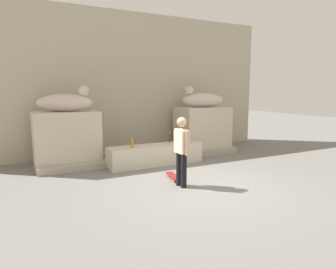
# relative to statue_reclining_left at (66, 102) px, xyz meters

# --- Properties ---
(ground_plane) EXTENTS (40.00, 40.00, 0.00)m
(ground_plane) POSITION_rel_statue_reclining_left_xyz_m (2.42, -3.48, -1.94)
(ground_plane) COLOR slate
(facade_wall) EXTENTS (11.15, 0.60, 5.01)m
(facade_wall) POSITION_rel_statue_reclining_left_xyz_m (2.42, 1.30, 0.56)
(facade_wall) COLOR #B6AC96
(facade_wall) RESTS_ON ground_plane
(pedestal_left) EXTENTS (1.87, 1.18, 1.66)m
(pedestal_left) POSITION_rel_statue_reclining_left_xyz_m (-0.04, 0.01, -1.11)
(pedestal_left) COLOR beige
(pedestal_left) RESTS_ON ground_plane
(pedestal_right) EXTENTS (1.87, 1.18, 1.66)m
(pedestal_right) POSITION_rel_statue_reclining_left_xyz_m (4.87, 0.01, -1.11)
(pedestal_right) COLOR beige
(pedestal_right) RESTS_ON ground_plane
(statue_reclining_left) EXTENTS (1.69, 0.93, 0.78)m
(statue_reclining_left) POSITION_rel_statue_reclining_left_xyz_m (0.00, 0.00, 0.00)
(statue_reclining_left) COLOR beige
(statue_reclining_left) RESTS_ON pedestal_left
(statue_reclining_right) EXTENTS (1.68, 0.85, 0.78)m
(statue_reclining_right) POSITION_rel_statue_reclining_left_xyz_m (4.83, 0.02, 0.00)
(statue_reclining_right) COLOR beige
(statue_reclining_right) RESTS_ON pedestal_right
(ledge_block) EXTENTS (2.98, 0.70, 0.62)m
(ledge_block) POSITION_rel_statue_reclining_left_xyz_m (2.42, -1.06, -1.63)
(ledge_block) COLOR beige
(ledge_block) RESTS_ON ground_plane
(skater) EXTENTS (0.23, 0.54, 1.67)m
(skater) POSITION_rel_statue_reclining_left_xyz_m (2.05, -3.29, -1.02)
(skater) COLOR black
(skater) RESTS_ON ground_plane
(skateboard) EXTENTS (0.35, 0.82, 0.08)m
(skateboard) POSITION_rel_statue_reclining_left_xyz_m (2.18, -2.64, -1.88)
(skateboard) COLOR maroon
(skateboard) RESTS_ON ground_plane
(bottle_brown) EXTENTS (0.06, 0.06, 0.32)m
(bottle_brown) POSITION_rel_statue_reclining_left_xyz_m (3.01, -0.87, -1.19)
(bottle_brown) COLOR #593314
(bottle_brown) RESTS_ON ledge_block
(bottle_orange) EXTENTS (0.07, 0.07, 0.28)m
(bottle_orange) POSITION_rel_statue_reclining_left_xyz_m (1.61, -1.18, -1.21)
(bottle_orange) COLOR orange
(bottle_orange) RESTS_ON ledge_block
(bottle_blue) EXTENTS (0.07, 0.07, 0.30)m
(bottle_blue) POSITION_rel_statue_reclining_left_xyz_m (3.14, -1.33, -1.20)
(bottle_blue) COLOR #194C99
(bottle_blue) RESTS_ON ledge_block
(stair_step) EXTENTS (6.77, 0.50, 0.20)m
(stair_step) POSITION_rel_statue_reclining_left_xyz_m (2.42, -0.60, -1.84)
(stair_step) COLOR #A9A08F
(stair_step) RESTS_ON ground_plane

